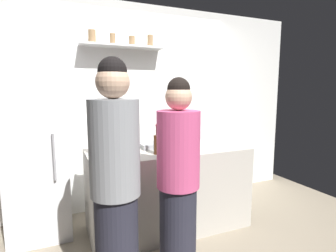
{
  "coord_description": "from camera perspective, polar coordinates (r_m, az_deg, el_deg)",
  "views": [
    {
      "loc": [
        -0.99,
        -2.14,
        1.53
      ],
      "look_at": [
        0.13,
        0.47,
        1.14
      ],
      "focal_mm": 28.48,
      "sensor_mm": 36.0,
      "label": 1
    }
  ],
  "objects": [
    {
      "name": "refrigerator",
      "position": [
        3.08,
        -26.21,
        -6.45
      ],
      "size": [
        0.59,
        0.62,
        1.63
      ],
      "color": "white",
      "rests_on": "ground"
    },
    {
      "name": "wine_bottle_amber_glass",
      "position": [
        2.65,
        -2.31,
        -3.75
      ],
      "size": [
        0.07,
        0.07,
        0.3
      ],
      "color": "#472814",
      "rests_on": "counter"
    },
    {
      "name": "person_pink_top",
      "position": [
        2.17,
        2.18,
        -11.92
      ],
      "size": [
        0.34,
        0.34,
        1.63
      ],
      "rotation": [
        0.0,
        0.0,
        5.64
      ],
      "color": "#262633",
      "rests_on": "ground"
    },
    {
      "name": "ground_plane",
      "position": [
        2.81,
        1.51,
        -25.23
      ],
      "size": [
        5.28,
        5.28,
        0.0
      ],
      "primitive_type": "plane",
      "color": "gray"
    },
    {
      "name": "back_wall_assembly",
      "position": [
        3.54,
        -6.95,
        4.07
      ],
      "size": [
        4.8,
        0.32,
        2.6
      ],
      "color": "white",
      "rests_on": "ground"
    },
    {
      "name": "counter",
      "position": [
        3.04,
        0.0,
        -13.11
      ],
      "size": [
        1.72,
        0.75,
        0.89
      ],
      "primitive_type": "cube",
      "color": "#B7B2A8",
      "rests_on": "ground"
    },
    {
      "name": "person_grey_hoodie",
      "position": [
        1.9,
        -11.15,
        -12.83
      ],
      "size": [
        0.34,
        0.34,
        1.74
      ],
      "rotation": [
        0.0,
        0.0,
        2.14
      ],
      "color": "#262633",
      "rests_on": "ground"
    },
    {
      "name": "water_bottle_plastic",
      "position": [
        3.2,
        3.75,
        -1.75
      ],
      "size": [
        0.08,
        0.08,
        0.25
      ],
      "color": "silver",
      "rests_on": "counter"
    },
    {
      "name": "utensil_holder",
      "position": [
        2.86,
        2.58,
        -3.98
      ],
      "size": [
        0.11,
        0.11,
        0.22
      ],
      "color": "#B2B2B7",
      "rests_on": "counter"
    },
    {
      "name": "wine_bottle_green_glass",
      "position": [
        2.56,
        -12.93,
        -4.47
      ],
      "size": [
        0.07,
        0.07,
        0.28
      ],
      "color": "#19471E",
      "rests_on": "counter"
    },
    {
      "name": "baking_pan",
      "position": [
        2.99,
        -2.78,
        -4.07
      ],
      "size": [
        0.34,
        0.24,
        0.05
      ],
      "primitive_type": "cube",
      "color": "gray",
      "rests_on": "counter"
    },
    {
      "name": "wine_bottle_pale_glass",
      "position": [
        2.81,
        -16.03,
        -3.35
      ],
      "size": [
        0.07,
        0.07,
        0.29
      ],
      "color": "#B2BFB2",
      "rests_on": "counter"
    }
  ]
}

